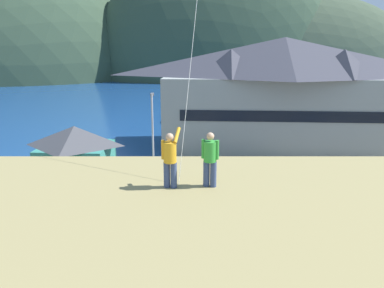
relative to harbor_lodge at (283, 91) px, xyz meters
The scene contains 17 objects.
ground_plane 24.53m from the harbor_lodge, 114.15° to the right, with size 600.00×600.00×0.00m, color #66604C.
parking_lot_pad 20.24m from the harbor_lodge, 120.26° to the right, with size 40.00×20.00×0.10m, color slate.
bay_water 40.09m from the harbor_lodge, 104.17° to the left, with size 360.00×84.00×0.03m, color navy.
far_hill_east_peak 93.19m from the harbor_lodge, 90.93° to the left, with size 87.44×47.50×90.20m, color #334733.
far_hill_center_saddle 101.42m from the harbor_lodge, 74.06° to the left, with size 92.14×51.13×58.52m, color #3D4C38.
harbor_lodge is the anchor object (origin of this frame).
storage_shed_near_lot 23.16m from the harbor_lodge, 144.77° to the right, with size 5.68×4.97×5.30m.
wharf_dock 16.94m from the harbor_lodge, 121.82° to the left, with size 3.20×15.76×0.70m.
moored_boat_wharfside 19.75m from the harbor_lodge, 128.89° to the left, with size 2.59×7.44×2.16m.
moored_boat_outer_mooring 17.68m from the harbor_lodge, 106.65° to the left, with size 2.81×7.59×2.16m.
parked_car_lone_by_shed 15.12m from the harbor_lodge, 90.61° to the right, with size 4.20×2.06×1.82m.
parked_car_mid_row_center 25.04m from the harbor_lodge, 119.65° to the right, with size 4.33×2.32×1.82m.
parked_car_back_row_right 17.37m from the harbor_lodge, 112.52° to the right, with size 4.35×2.36×1.82m.
parked_car_front_row_end 22.62m from the harbor_lodge, 104.32° to the right, with size 4.23×2.10×1.82m.
parking_light_pole 17.21m from the harbor_lodge, 139.66° to the right, with size 0.24×0.78×7.36m.
person_kite_flyer 31.23m from the harbor_lodge, 109.70° to the right, with size 0.60×0.62×1.86m.
person_companion 30.75m from the harbor_lodge, 107.59° to the right, with size 0.53×0.40×1.74m.
Camera 1 is at (-0.15, -18.58, 11.12)m, focal length 34.54 mm.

